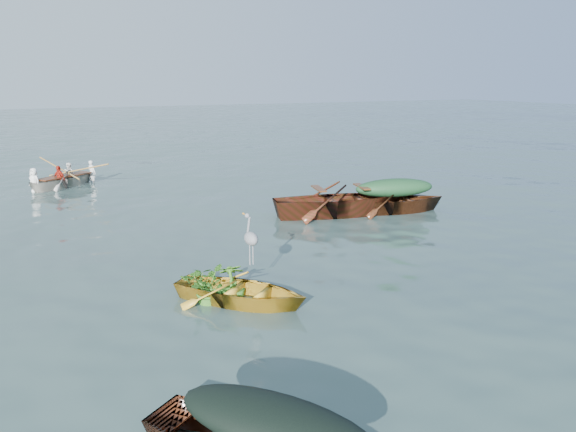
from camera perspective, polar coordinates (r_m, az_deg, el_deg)
name	(u,v)px	position (r m, az deg, el deg)	size (l,w,h in m)	color
ground	(375,288)	(10.44, 8.79, -7.21)	(140.00, 140.00, 0.00)	#364C49
yellow_dinghy	(241,303)	(9.69, -4.80, -8.80)	(1.27, 2.93, 0.78)	gold
green_tarp_boat	(393,212)	(16.28, 10.65, 0.38)	(1.31, 4.21, 0.97)	#4E2812
open_wooden_boat	(340,215)	(15.70, 5.27, 0.06)	(1.61, 5.17, 1.26)	#5B2216
rowed_boat	(65,187)	(21.30, -21.67, 2.79)	(1.08, 3.59, 0.82)	beige
dark_tarp_cover	(275,419)	(5.50, -1.36, -19.92)	(0.76, 2.04, 0.40)	black
green_tarp_cover	(394,187)	(16.12, 10.76, 2.96)	(0.72, 2.32, 0.52)	#1A3F25
thwart_benches	(340,193)	(15.56, 5.33, 2.38)	(0.96, 2.58, 0.04)	#492611
heron	(251,246)	(9.89, -3.75, -3.09)	(0.28, 0.40, 0.92)	gray
dinghy_weeds	(212,260)	(9.71, -7.74, -4.49)	(0.70, 0.90, 0.60)	#29651A
rowers	(63,164)	(21.17, -21.86, 4.88)	(0.97, 2.51, 0.76)	silver
oars	(64,174)	(21.22, -21.78, 3.95)	(2.60, 0.60, 0.06)	olive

